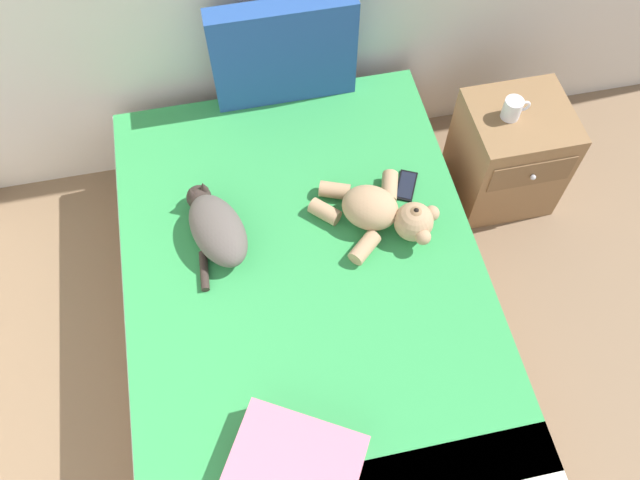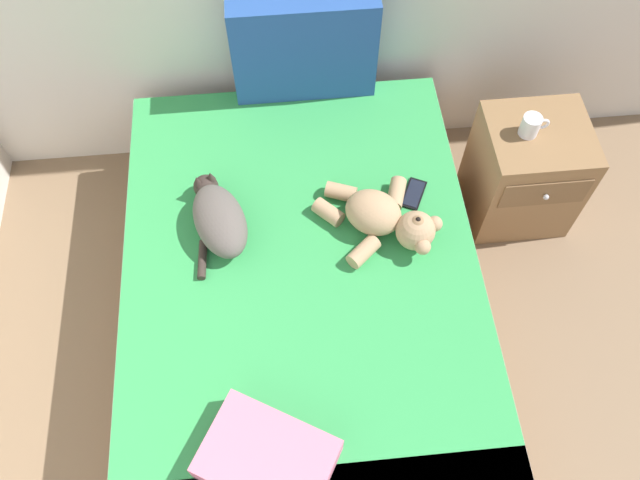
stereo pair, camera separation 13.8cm
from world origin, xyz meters
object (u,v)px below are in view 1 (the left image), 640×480
(patterned_cushion, at_px, (284,53))
(cat, at_px, (216,227))
(bed, at_px, (308,308))
(cell_phone, at_px, (406,186))
(teddy_bear, at_px, (382,213))
(throw_pillow, at_px, (296,463))
(mug, at_px, (513,109))
(nightstand, at_px, (508,155))

(patterned_cushion, height_order, cat, patterned_cushion)
(cat, bearing_deg, bed, -40.36)
(bed, xyz_separation_m, cell_phone, (0.48, 0.34, 0.25))
(bed, relative_size, teddy_bear, 4.12)
(cell_phone, xyz_separation_m, throw_pillow, (-0.64, -0.99, 0.05))
(bed, relative_size, mug, 16.76)
(nightstand, bearing_deg, teddy_bear, -153.13)
(nightstand, bearing_deg, patterned_cushion, 158.54)
(teddy_bear, xyz_separation_m, throw_pillow, (-0.50, -0.85, -0.01))
(bed, height_order, mug, mug)
(bed, height_order, teddy_bear, teddy_bear)
(bed, relative_size, throw_pillow, 5.03)
(bed, bearing_deg, nightstand, 27.72)
(cat, xyz_separation_m, throw_pillow, (0.14, -0.91, -0.02))
(patterned_cushion, relative_size, nightstand, 1.11)
(bed, bearing_deg, cell_phone, 34.98)
(teddy_bear, xyz_separation_m, nightstand, (0.72, 0.37, -0.29))
(nightstand, height_order, mug, mug)
(cat, bearing_deg, nightstand, 12.50)
(throw_pillow, distance_m, nightstand, 1.74)
(patterned_cushion, bearing_deg, cat, -119.94)
(patterned_cushion, xyz_separation_m, teddy_bear, (0.24, -0.75, -0.17))
(cat, xyz_separation_m, mug, (1.30, 0.31, 0.03))
(cat, height_order, cell_phone, cat)
(teddy_bear, bearing_deg, nightstand, 26.87)
(throw_pillow, bearing_deg, bed, 76.14)
(throw_pillow, xyz_separation_m, nightstand, (1.22, 1.21, -0.27))
(cell_phone, distance_m, nightstand, 0.66)
(patterned_cushion, bearing_deg, bed, -95.62)
(patterned_cushion, bearing_deg, teddy_bear, -71.90)
(nightstand, bearing_deg, bed, -152.28)
(teddy_bear, xyz_separation_m, mug, (0.66, 0.37, 0.04))
(patterned_cushion, xyz_separation_m, throw_pillow, (-0.25, -1.59, -0.18))
(cat, bearing_deg, patterned_cushion, 60.06)
(teddy_bear, bearing_deg, cat, 174.17)
(bed, distance_m, cat, 0.51)
(teddy_bear, height_order, throw_pillow, teddy_bear)
(teddy_bear, height_order, mug, teddy_bear)
(cell_phone, bearing_deg, nightstand, 20.85)
(bed, height_order, cat, cat)
(teddy_bear, bearing_deg, throw_pillow, -120.48)
(cell_phone, relative_size, nightstand, 0.30)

